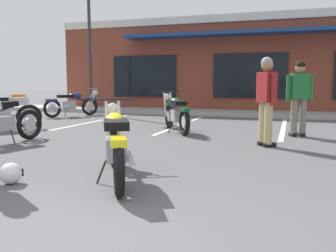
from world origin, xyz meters
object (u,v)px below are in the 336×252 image
Objects in this scene: person_in_shorts_foreground at (266,96)px; parking_lot_lamp_post at (88,26)px; motorcycle_red_sportbike at (176,113)px; person_in_black_shirt at (299,94)px; helmet_on_pavement at (11,173)px; motorcycle_silver_naked at (72,103)px; motorcycle_foreground_classic at (116,143)px.

person_in_shorts_foreground is 9.11m from parking_lot_lamp_post.
person_in_shorts_foreground is at bearing -33.42° from motorcycle_red_sportbike.
motorcycle_red_sportbike is 2.87m from person_in_black_shirt.
person_in_shorts_foreground is 4.62m from helmet_on_pavement.
person_in_shorts_foreground is at bearing -31.01° from motorcycle_silver_naked.
motorcycle_foreground_classic is 0.37× the size of parking_lot_lamp_post.
person_in_black_shirt is (2.21, 4.60, 0.49)m from motorcycle_foreground_classic.
motorcycle_silver_naked is at bearing 150.18° from motorcycle_red_sportbike.
person_in_black_shirt is 1.66m from person_in_shorts_foreground.
motorcycle_silver_naked is at bearing 160.87° from person_in_black_shirt.
parking_lot_lamp_post reaches higher than helmet_on_pavement.
person_in_black_shirt is at bearing 68.58° from person_in_shorts_foreground.
person_in_shorts_foreground is (1.60, 3.06, 0.49)m from motorcycle_foreground_classic.
motorcycle_foreground_classic is 1.29m from helmet_on_pavement.
helmet_on_pavement is (-2.69, -3.67, -0.82)m from person_in_shorts_foreground.
helmet_on_pavement is (-1.09, -0.61, -0.33)m from motorcycle_foreground_classic.
motorcycle_red_sportbike reaches higher than helmet_on_pavement.
motorcycle_foreground_classic is 7.34× the size of helmet_on_pavement.
motorcycle_foreground_classic is at bearing -57.79° from parking_lot_lamp_post.
helmet_on_pavement is 10.52m from parking_lot_lamp_post.
parking_lot_lamp_post reaches higher than person_in_shorts_foreground.
parking_lot_lamp_post reaches higher than person_in_black_shirt.
person_in_shorts_foreground reaches higher than motorcycle_red_sportbike.
motorcycle_silver_naked is 3.10m from parking_lot_lamp_post.
motorcycle_silver_naked is 1.13× the size of person_in_black_shirt.
motorcycle_silver_naked is (-5.29, 7.20, 0.00)m from motorcycle_foreground_classic.
motorcycle_red_sportbike is at bearing 84.76° from helmet_on_pavement.
person_in_black_shirt reaches higher than motorcycle_foreground_classic.
person_in_black_shirt is 6.44× the size of helmet_on_pavement.
helmet_on_pavement is 0.05× the size of parking_lot_lamp_post.
helmet_on_pavement is (-0.47, -5.13, -0.33)m from motorcycle_red_sportbike.
helmet_on_pavement is (4.20, -7.81, -0.33)m from motorcycle_silver_naked.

